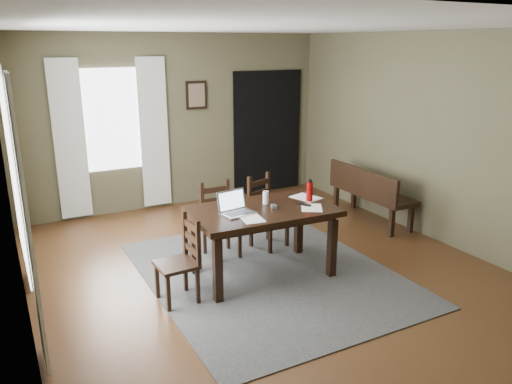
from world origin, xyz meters
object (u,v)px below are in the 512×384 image
laptop (235,207)px  water_bottle (310,191)px  chair_end (181,261)px  chair_back_left (220,221)px  chair_back_right (266,212)px  bench (369,190)px  dining_table (263,217)px

laptop → water_bottle: 0.93m
chair_end → chair_back_left: bearing=134.0°
chair_back_right → water_bottle: size_ratio=3.58×
bench → water_bottle: 1.88m
laptop → water_bottle: (0.93, -0.03, 0.06)m
chair_back_right → chair_end: bearing=-168.5°
dining_table → laptop: laptop is taller
chair_back_left → chair_end: bearing=-134.1°
chair_back_left → water_bottle: water_bottle is taller
chair_end → chair_back_right: (1.46, 0.85, 0.02)m
dining_table → laptop: size_ratio=4.23×
dining_table → chair_back_left: (-0.19, 0.74, -0.25)m
chair_back_right → water_bottle: bearing=-97.8°
dining_table → bench: bench is taller
dining_table → laptop: (-0.33, 0.01, 0.16)m
chair_end → water_bottle: (1.61, 0.10, 0.48)m
chair_end → bench: size_ratio=0.61×
laptop → chair_back_right: bearing=33.7°
laptop → water_bottle: size_ratio=1.48×
bench → water_bottle: (-1.62, -0.85, 0.43)m
bench → water_bottle: size_ratio=5.60×
chair_back_right → chair_back_left: bearing=160.2°
dining_table → bench: (2.22, 0.83, -0.21)m
water_bottle → bench: bearing=27.7°
chair_back_right → bench: bearing=-15.5°
chair_back_left → bench: bearing=1.4°
chair_back_right → bench: (1.76, 0.10, 0.03)m
bench → laptop: laptop is taller
dining_table → chair_end: chair_end is taller
chair_back_left → water_bottle: 1.19m
dining_table → laptop: bearing=-178.8°
chair_end → dining_table: bearing=94.4°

